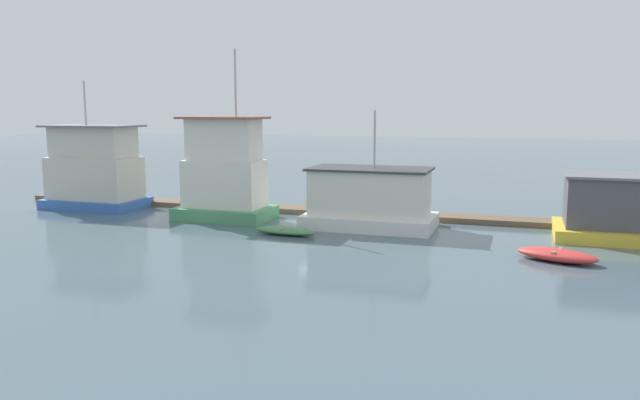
% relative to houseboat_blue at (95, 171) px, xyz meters
% --- Properties ---
extents(ground_plane, '(200.00, 200.00, 0.00)m').
position_rel_houseboat_blue_xyz_m(ground_plane, '(15.12, -0.50, -2.33)').
color(ground_plane, '#475B66').
extents(dock_walkway, '(42.40, 1.67, 0.30)m').
position_rel_houseboat_blue_xyz_m(dock_walkway, '(15.12, 2.32, -2.18)').
color(dock_walkway, brown).
rests_on(dock_walkway, ground_plane).
extents(houseboat_blue, '(5.94, 3.56, 7.77)m').
position_rel_houseboat_blue_xyz_m(houseboat_blue, '(0.00, 0.00, 0.00)').
color(houseboat_blue, '#3866B7').
rests_on(houseboat_blue, ground_plane).
extents(houseboat_green, '(5.19, 3.23, 9.28)m').
position_rel_houseboat_blue_xyz_m(houseboat_green, '(9.42, -1.08, 0.13)').
color(houseboat_green, '#4C9360').
rests_on(houseboat_green, ground_plane).
extents(houseboat_white, '(6.67, 3.82, 6.03)m').
position_rel_houseboat_blue_xyz_m(houseboat_white, '(17.65, -0.94, -0.87)').
color(houseboat_white, white).
rests_on(houseboat_white, ground_plane).
extents(houseboat_yellow, '(7.30, 4.17, 3.07)m').
position_rel_houseboat_blue_xyz_m(houseboat_yellow, '(30.29, -0.16, -0.88)').
color(houseboat_yellow, gold).
rests_on(houseboat_yellow, ground_plane).
extents(dinghy_green, '(3.33, 1.36, 0.37)m').
position_rel_houseboat_blue_xyz_m(dinghy_green, '(14.16, -4.05, -2.14)').
color(dinghy_green, '#47844C').
rests_on(dinghy_green, ground_plane).
extents(dinghy_red, '(3.47, 2.33, 0.51)m').
position_rel_houseboat_blue_xyz_m(dinghy_red, '(26.57, -5.59, -2.07)').
color(dinghy_red, red).
rests_on(dinghy_red, ground_plane).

